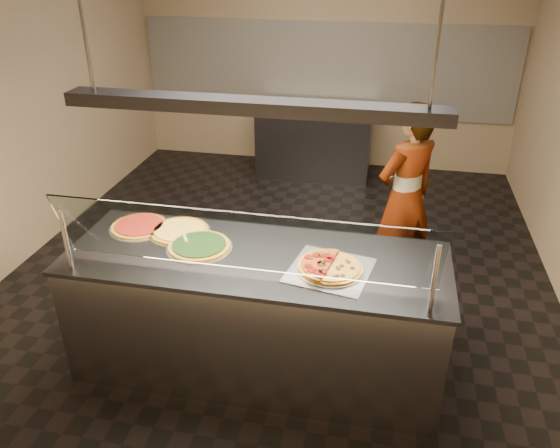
% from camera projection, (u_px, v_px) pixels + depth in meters
% --- Properties ---
extents(ground, '(5.00, 6.00, 0.02)m').
position_uv_depth(ground, '(279.00, 273.00, 5.20)').
color(ground, black).
rests_on(ground, ground).
extents(wall_back, '(5.00, 0.02, 3.00)m').
position_uv_depth(wall_back, '(326.00, 53.00, 7.12)').
color(wall_back, tan).
rests_on(wall_back, ground).
extents(wall_front, '(5.00, 0.02, 3.00)m').
position_uv_depth(wall_front, '(103.00, 365.00, 1.89)').
color(wall_front, tan).
rests_on(wall_front, ground).
extents(wall_left, '(0.02, 6.00, 3.00)m').
position_uv_depth(wall_left, '(9.00, 102.00, 4.96)').
color(wall_left, tan).
rests_on(wall_left, ground).
extents(tile_band, '(4.90, 0.02, 1.20)m').
position_uv_depth(tile_band, '(325.00, 69.00, 7.19)').
color(tile_band, silver).
rests_on(tile_band, wall_back).
extents(serving_counter, '(2.57, 0.94, 0.93)m').
position_uv_depth(serving_counter, '(257.00, 312.00, 3.86)').
color(serving_counter, '#B7B7BC').
rests_on(serving_counter, ground).
extents(sneeze_guard, '(2.33, 0.18, 0.54)m').
position_uv_depth(sneeze_guard, '(241.00, 242.00, 3.21)').
color(sneeze_guard, '#B7B7BC').
rests_on(sneeze_guard, serving_counter).
extents(perforated_tray, '(0.58, 0.58, 0.01)m').
position_uv_depth(perforated_tray, '(330.00, 269.00, 3.49)').
color(perforated_tray, silver).
rests_on(perforated_tray, serving_counter).
extents(half_pizza_pepperoni, '(0.28, 0.44, 0.05)m').
position_uv_depth(half_pizza_pepperoni, '(315.00, 264.00, 3.49)').
color(half_pizza_pepperoni, '#9F6A1C').
rests_on(half_pizza_pepperoni, perforated_tray).
extents(half_pizza_sausage, '(0.28, 0.44, 0.04)m').
position_uv_depth(half_pizza_sausage, '(346.00, 269.00, 3.46)').
color(half_pizza_sausage, '#9F6A1C').
rests_on(half_pizza_sausage, perforated_tray).
extents(pizza_spinach, '(0.45, 0.45, 0.03)m').
position_uv_depth(pizza_spinach, '(200.00, 245.00, 3.74)').
color(pizza_spinach, silver).
rests_on(pizza_spinach, serving_counter).
extents(pizza_cheese, '(0.45, 0.45, 0.03)m').
position_uv_depth(pizza_cheese, '(180.00, 230.00, 3.95)').
color(pizza_cheese, silver).
rests_on(pizza_cheese, serving_counter).
extents(pizza_tomato, '(0.43, 0.43, 0.03)m').
position_uv_depth(pizza_tomato, '(140.00, 226.00, 4.01)').
color(pizza_tomato, silver).
rests_on(pizza_tomato, serving_counter).
extents(pizza_spatula, '(0.26, 0.20, 0.02)m').
position_uv_depth(pizza_spatula, '(192.00, 240.00, 3.79)').
color(pizza_spatula, '#B7B7BC').
rests_on(pizza_spatula, pizza_spinach).
extents(prep_table, '(1.50, 0.74, 0.93)m').
position_uv_depth(prep_table, '(315.00, 140.00, 7.21)').
color(prep_table, '#36363B').
rests_on(prep_table, ground).
extents(worker, '(0.72, 0.71, 1.68)m').
position_uv_depth(worker, '(405.00, 198.00, 4.69)').
color(worker, '#2B2832').
rests_on(worker, ground).
extents(heat_lamp_housing, '(2.30, 0.18, 0.08)m').
position_uv_depth(heat_lamp_housing, '(252.00, 106.00, 3.18)').
color(heat_lamp_housing, '#36363B').
rests_on(heat_lamp_housing, ceiling).
extents(lamp_rod_left, '(0.02, 0.02, 1.01)m').
position_uv_depth(lamp_rod_left, '(80.00, 2.00, 3.10)').
color(lamp_rod_left, '#B7B7BC').
rests_on(lamp_rod_left, ceiling).
extents(lamp_rod_right, '(0.02, 0.02, 1.01)m').
position_uv_depth(lamp_rod_right, '(442.00, 10.00, 2.75)').
color(lamp_rod_right, '#B7B7BC').
rests_on(lamp_rod_right, ceiling).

